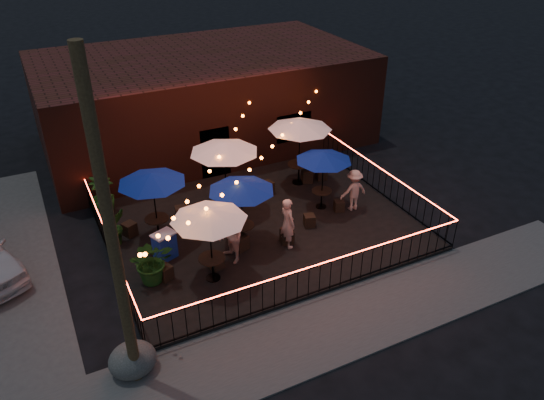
{
  "coord_description": "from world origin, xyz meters",
  "views": [
    {
      "loc": [
        -6.43,
        -11.91,
        10.11
      ],
      "look_at": [
        0.3,
        1.63,
        1.24
      ],
      "focal_mm": 35.0,
      "sensor_mm": 36.0,
      "label": 1
    }
  ],
  "objects_px": {
    "boulder": "(133,360)",
    "cafe_table_4": "(324,157)",
    "cafe_table_5": "(300,125)",
    "cafe_table_2": "(241,187)",
    "cafe_table_1": "(152,179)",
    "utility_pole": "(112,241)",
    "cafe_table_3": "(224,148)",
    "cooler": "(165,246)",
    "cafe_table_0": "(209,215)"
  },
  "relations": [
    {
      "from": "cafe_table_1",
      "to": "boulder",
      "type": "bearing_deg",
      "value": -112.22
    },
    {
      "from": "cafe_table_0",
      "to": "boulder",
      "type": "relative_size",
      "value": 2.62
    },
    {
      "from": "cafe_table_5",
      "to": "cooler",
      "type": "xyz_separation_m",
      "value": [
        -6.1,
        -2.47,
        -1.96
      ]
    },
    {
      "from": "cafe_table_1",
      "to": "cafe_table_5",
      "type": "distance_m",
      "value": 6.12
    },
    {
      "from": "cafe_table_2",
      "to": "boulder",
      "type": "bearing_deg",
      "value": -141.25
    },
    {
      "from": "cafe_table_5",
      "to": "boulder",
      "type": "bearing_deg",
      "value": -141.56
    },
    {
      "from": "utility_pole",
      "to": "cafe_table_2",
      "type": "height_order",
      "value": "utility_pole"
    },
    {
      "from": "boulder",
      "to": "cafe_table_4",
      "type": "bearing_deg",
      "value": 29.19
    },
    {
      "from": "cafe_table_2",
      "to": "cafe_table_4",
      "type": "bearing_deg",
      "value": 13.78
    },
    {
      "from": "cafe_table_4",
      "to": "cooler",
      "type": "distance_m",
      "value": 6.16
    },
    {
      "from": "cafe_table_1",
      "to": "cafe_table_4",
      "type": "bearing_deg",
      "value": -7.07
    },
    {
      "from": "cafe_table_1",
      "to": "boulder",
      "type": "relative_size",
      "value": 2.36
    },
    {
      "from": "boulder",
      "to": "cafe_table_2",
      "type": "bearing_deg",
      "value": 38.75
    },
    {
      "from": "boulder",
      "to": "cafe_table_1",
      "type": "bearing_deg",
      "value": 67.78
    },
    {
      "from": "cafe_table_4",
      "to": "cooler",
      "type": "bearing_deg",
      "value": -175.36
    },
    {
      "from": "utility_pole",
      "to": "cafe_table_0",
      "type": "height_order",
      "value": "utility_pole"
    },
    {
      "from": "utility_pole",
      "to": "boulder",
      "type": "distance_m",
      "value": 3.61
    },
    {
      "from": "utility_pole",
      "to": "cafe_table_4",
      "type": "height_order",
      "value": "utility_pole"
    },
    {
      "from": "cafe_table_0",
      "to": "cooler",
      "type": "bearing_deg",
      "value": 120.76
    },
    {
      "from": "cafe_table_0",
      "to": "cafe_table_1",
      "type": "distance_m",
      "value": 2.94
    },
    {
      "from": "cafe_table_0",
      "to": "boulder",
      "type": "bearing_deg",
      "value": -141.55
    },
    {
      "from": "cafe_table_4",
      "to": "cafe_table_5",
      "type": "xyz_separation_m",
      "value": [
        0.15,
        1.99,
        0.42
      ]
    },
    {
      "from": "cafe_table_2",
      "to": "boulder",
      "type": "xyz_separation_m",
      "value": [
        -4.46,
        -3.58,
        -1.86
      ]
    },
    {
      "from": "cafe_table_5",
      "to": "cooler",
      "type": "relative_size",
      "value": 3.27
    },
    {
      "from": "utility_pole",
      "to": "boulder",
      "type": "relative_size",
      "value": 7.85
    },
    {
      "from": "cafe_table_1",
      "to": "cafe_table_3",
      "type": "bearing_deg",
      "value": 14.16
    },
    {
      "from": "cafe_table_1",
      "to": "cafe_table_2",
      "type": "relative_size",
      "value": 1.04
    },
    {
      "from": "utility_pole",
      "to": "cafe_table_2",
      "type": "relative_size",
      "value": 3.46
    },
    {
      "from": "cafe_table_4",
      "to": "cafe_table_5",
      "type": "relative_size",
      "value": 0.74
    },
    {
      "from": "cafe_table_4",
      "to": "cafe_table_0",
      "type": "bearing_deg",
      "value": -157.23
    },
    {
      "from": "cafe_table_5",
      "to": "cafe_table_2",
      "type": "bearing_deg",
      "value": -141.93
    },
    {
      "from": "cafe_table_1",
      "to": "cafe_table_0",
      "type": "bearing_deg",
      "value": -73.43
    },
    {
      "from": "cafe_table_1",
      "to": "cooler",
      "type": "distance_m",
      "value": 2.11
    },
    {
      "from": "cafe_table_5",
      "to": "boulder",
      "type": "relative_size",
      "value": 2.92
    },
    {
      "from": "cafe_table_4",
      "to": "cafe_table_5",
      "type": "height_order",
      "value": "cafe_table_5"
    },
    {
      "from": "utility_pole",
      "to": "cafe_table_3",
      "type": "height_order",
      "value": "utility_pole"
    },
    {
      "from": "cafe_table_4",
      "to": "boulder",
      "type": "bearing_deg",
      "value": -150.81
    },
    {
      "from": "cafe_table_4",
      "to": "boulder",
      "type": "relative_size",
      "value": 2.15
    },
    {
      "from": "cooler",
      "to": "boulder",
      "type": "height_order",
      "value": "cooler"
    },
    {
      "from": "cafe_table_4",
      "to": "utility_pole",
      "type": "bearing_deg",
      "value": -149.5
    },
    {
      "from": "cafe_table_5",
      "to": "cafe_table_4",
      "type": "bearing_deg",
      "value": -94.46
    },
    {
      "from": "utility_pole",
      "to": "cafe_table_0",
      "type": "xyz_separation_m",
      "value": [
        2.93,
        2.57,
        -1.66
      ]
    },
    {
      "from": "utility_pole",
      "to": "cafe_table_3",
      "type": "bearing_deg",
      "value": 51.64
    },
    {
      "from": "cafe_table_2",
      "to": "cafe_table_5",
      "type": "relative_size",
      "value": 0.78
    },
    {
      "from": "cafe_table_4",
      "to": "cafe_table_5",
      "type": "bearing_deg",
      "value": 85.54
    },
    {
      "from": "cafe_table_3",
      "to": "cafe_table_5",
      "type": "xyz_separation_m",
      "value": [
        3.27,
        0.58,
        0.01
      ]
    },
    {
      "from": "cafe_table_4",
      "to": "boulder",
      "type": "height_order",
      "value": "cafe_table_4"
    },
    {
      "from": "cafe_table_2",
      "to": "cooler",
      "type": "height_order",
      "value": "cafe_table_2"
    },
    {
      "from": "utility_pole",
      "to": "cafe_table_0",
      "type": "relative_size",
      "value": 3.0
    },
    {
      "from": "utility_pole",
      "to": "cooler",
      "type": "xyz_separation_m",
      "value": [
        1.97,
        4.18,
        -3.39
      ]
    }
  ]
}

